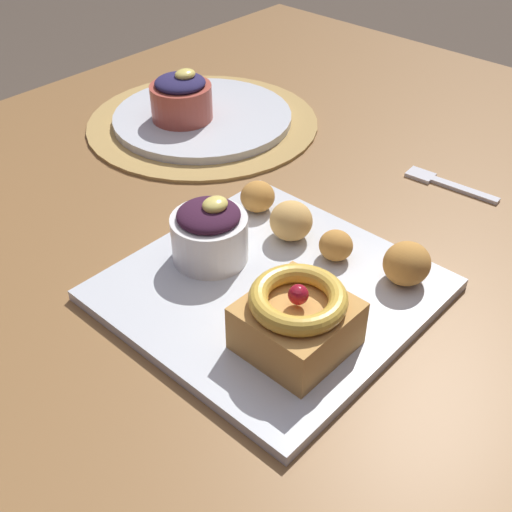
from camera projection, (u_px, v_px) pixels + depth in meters
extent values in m
cube|color=brown|center=(162.00, 257.00, 0.76)|extent=(1.55, 0.98, 0.04)
cylinder|color=brown|center=(280.00, 180.00, 1.60)|extent=(0.07, 0.07, 0.69)
cylinder|color=#AD894C|center=(203.00, 122.00, 0.99)|extent=(0.35, 0.35, 0.00)
cube|color=silver|center=(270.00, 290.00, 0.68)|extent=(0.30, 0.30, 0.01)
cube|color=#C68E47|center=(297.00, 326.00, 0.59)|extent=(0.09, 0.09, 0.05)
torus|color=gold|center=(298.00, 299.00, 0.57)|extent=(0.09, 0.09, 0.02)
sphere|color=maroon|center=(298.00, 295.00, 0.57)|extent=(0.02, 0.02, 0.02)
cylinder|color=white|center=(210.00, 238.00, 0.70)|extent=(0.08, 0.08, 0.05)
ellipsoid|color=#38192D|center=(208.00, 215.00, 0.68)|extent=(0.07, 0.07, 0.02)
ellipsoid|color=#EAD666|center=(215.00, 205.00, 0.67)|extent=(0.03, 0.02, 0.01)
ellipsoid|color=#BC7F38|center=(336.00, 245.00, 0.70)|extent=(0.04, 0.04, 0.03)
ellipsoid|color=#BC7F38|center=(407.00, 264.00, 0.67)|extent=(0.05, 0.05, 0.04)
ellipsoid|color=#BC7F38|center=(258.00, 197.00, 0.77)|extent=(0.04, 0.04, 0.04)
ellipsoid|color=tan|center=(291.00, 221.00, 0.73)|extent=(0.05, 0.05, 0.04)
cylinder|color=silver|center=(203.00, 117.00, 0.98)|extent=(0.27, 0.27, 0.01)
cylinder|color=#B24C3D|center=(181.00, 102.00, 0.95)|extent=(0.09, 0.09, 0.05)
ellipsoid|color=#28234C|center=(180.00, 83.00, 0.94)|extent=(0.07, 0.07, 0.02)
ellipsoid|color=#EAD666|center=(185.00, 74.00, 0.93)|extent=(0.03, 0.03, 0.01)
cube|color=silver|center=(465.00, 190.00, 0.84)|extent=(0.02, 0.09, 0.00)
cube|color=silver|center=(421.00, 175.00, 0.87)|extent=(0.03, 0.04, 0.00)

